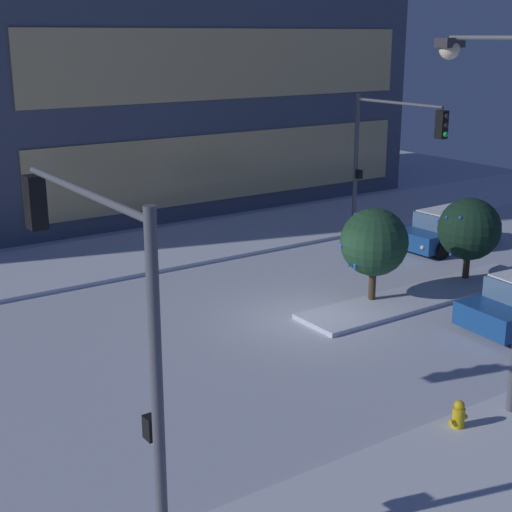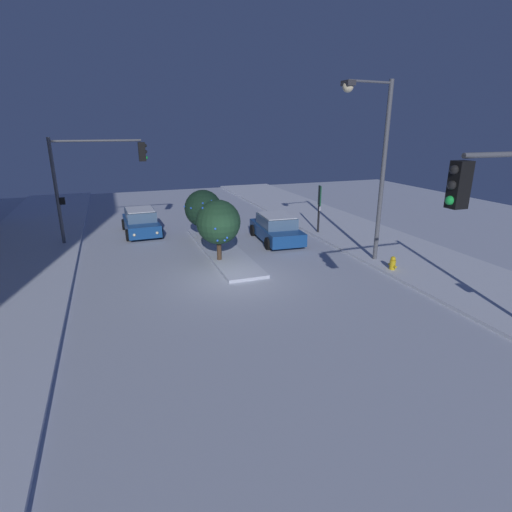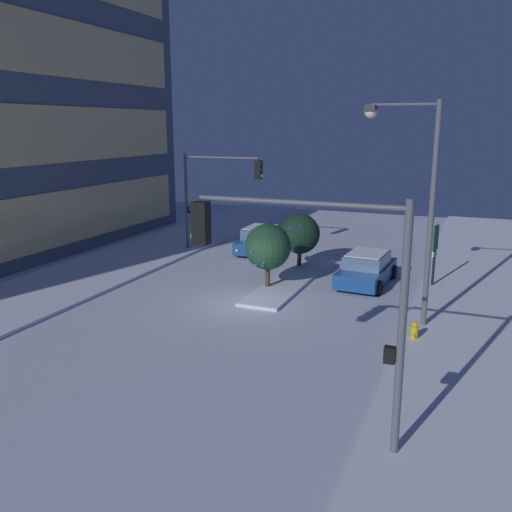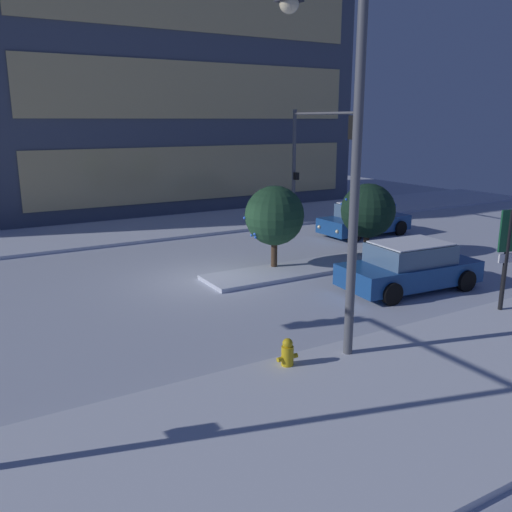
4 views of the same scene
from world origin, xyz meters
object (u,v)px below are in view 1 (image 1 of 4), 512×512
Objects in this scene: traffic_light_corner_far_right at (390,142)px; traffic_light_corner_near_left at (97,291)px; decorated_tree_median at (374,242)px; street_lamp_arched at (505,175)px; decorated_tree_left_of_median at (469,229)px; car_far at (448,230)px; fire_hydrant at (458,417)px.

traffic_light_corner_far_right is 0.98× the size of traffic_light_corner_near_left.
street_lamp_arched is at bearing -111.43° from decorated_tree_median.
traffic_light_corner_near_left is 1.94× the size of decorated_tree_median.
car_far is at bearing 50.05° from decorated_tree_left_of_median.
decorated_tree_left_of_median is (14.93, 4.97, -2.20)m from traffic_light_corner_near_left.
traffic_light_corner_far_right is at bearing 73.93° from decorated_tree_left_of_median.
car_far is 4.33m from decorated_tree_left_of_median.
traffic_light_corner_near_left is 0.72× the size of street_lamp_arched.
car_far is at bearing -65.09° from traffic_light_corner_near_left.
street_lamp_arched is at bearing -34.96° from traffic_light_corner_far_right.
decorated_tree_left_of_median is at bearing 48.09° from car_far.
decorated_tree_median is 4.04m from decorated_tree_left_of_median.
decorated_tree_median is (-6.72, -3.01, 1.23)m from car_far.
traffic_light_corner_far_right reaches higher than decorated_tree_median.
decorated_tree_left_of_median is at bearing 39.78° from fire_hydrant.
street_lamp_arched is (-8.08, -11.56, 1.26)m from traffic_light_corner_far_right.
fire_hydrant is at bearing 103.23° from street_lamp_arched.
traffic_light_corner_far_right is at bearing 51.72° from fire_hydrant.
decorated_tree_median is at bearing -64.60° from traffic_light_corner_near_left.
traffic_light_corner_far_right is 6.04m from decorated_tree_left_of_median.
traffic_light_corner_near_left is at bearing 166.82° from fire_hydrant.
car_far reaches higher than fire_hydrant.
traffic_light_corner_far_right is at bearing -57.74° from traffic_light_corner_near_left.
traffic_light_corner_far_right is 14.16m from street_lamp_arched.
decorated_tree_median is at bearing 60.16° from fire_hydrant.
traffic_light_corner_near_left reaches higher than car_far.
decorated_tree_left_of_median reaches higher than fire_hydrant.
traffic_light_corner_near_left is at bearing 76.51° from street_lamp_arched.
street_lamp_arched is (-9.20, -9.33, 4.46)m from car_far.
traffic_light_corner_near_left reaches higher than traffic_light_corner_far_right.
car_far is 14.48m from fire_hydrant.
decorated_tree_left_of_median reaches higher than car_far.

